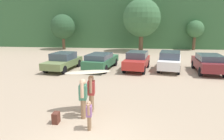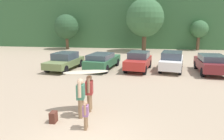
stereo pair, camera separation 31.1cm
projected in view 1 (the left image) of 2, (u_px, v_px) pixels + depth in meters
name	position (u px, v px, depth m)	size (l,w,h in m)	color
hillside_ridge	(128.00, 22.00, 37.38)	(108.00, 12.00, 8.49)	#38663D
tree_center_right	(63.00, 27.00, 30.77)	(3.71, 3.71, 5.31)	brown
tree_far_left	(142.00, 18.00, 28.04)	(5.25, 5.25, 7.33)	brown
tree_right	(195.00, 29.00, 30.05)	(2.54, 2.54, 4.40)	brown
parked_car_olive_green	(63.00, 61.00, 17.41)	(2.37, 4.55, 1.48)	#6B7F4C
parked_car_forest_green	(101.00, 60.00, 17.62)	(2.63, 4.95, 1.41)	#2D6642
parked_car_red	(137.00, 61.00, 17.24)	(2.42, 4.29, 1.59)	#B72D28
parked_car_white	(170.00, 60.00, 17.28)	(2.60, 4.76, 1.62)	white
parked_car_maroon	(209.00, 63.00, 16.29)	(2.18, 4.35, 1.51)	maroon
person_adult	(91.00, 91.00, 9.08)	(0.35, 0.78, 1.67)	#8C6B4C
person_child	(89.00, 114.00, 7.52)	(0.23, 0.45, 1.12)	#8C6B4C
person_companion	(83.00, 96.00, 8.46)	(0.35, 0.69, 1.69)	#8C6B4C
surfboard_cream	(88.00, 72.00, 8.91)	(2.11, 1.24, 0.10)	beige
backpack_dropped	(56.00, 118.00, 8.07)	(0.24, 0.34, 0.45)	#592D23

